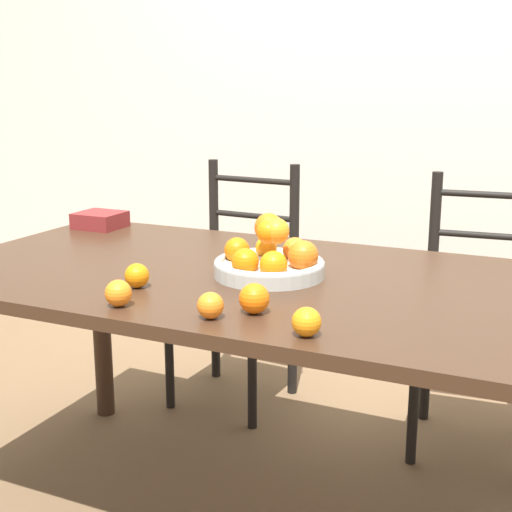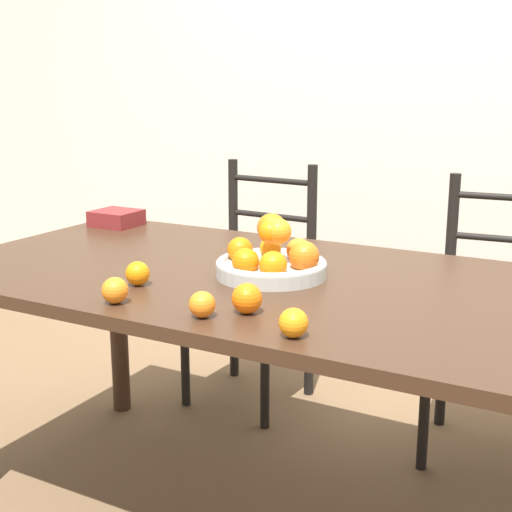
{
  "view_description": "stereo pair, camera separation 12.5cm",
  "coord_description": "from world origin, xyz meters",
  "views": [
    {
      "loc": [
        0.79,
        -1.73,
        1.3
      ],
      "look_at": [
        0.03,
        -0.09,
        0.85
      ],
      "focal_mm": 50.0,
      "sensor_mm": 36.0,
      "label": 1
    },
    {
      "loc": [
        0.9,
        -1.68,
        1.3
      ],
      "look_at": [
        0.03,
        -0.09,
        0.85
      ],
      "focal_mm": 50.0,
      "sensor_mm": 36.0,
      "label": 2
    }
  ],
  "objects": [
    {
      "name": "orange_loose_4",
      "position": [
        0.29,
        -0.4,
        0.81
      ],
      "size": [
        0.06,
        0.06,
        0.06
      ],
      "color": "orange",
      "rests_on": "dining_table"
    },
    {
      "name": "wall_back",
      "position": [
        0.0,
        1.51,
        1.3
      ],
      "size": [
        8.0,
        0.06,
        2.6
      ],
      "color": "silver",
      "rests_on": "ground_plane"
    },
    {
      "name": "orange_loose_2",
      "position": [
        0.13,
        -0.31,
        0.81
      ],
      "size": [
        0.07,
        0.07,
        0.07
      ],
      "color": "orange",
      "rests_on": "dining_table"
    },
    {
      "name": "book_stack",
      "position": [
        -0.8,
        0.35,
        0.8
      ],
      "size": [
        0.16,
        0.15,
        0.06
      ],
      "color": "maroon",
      "rests_on": "dining_table"
    },
    {
      "name": "orange_loose_1",
      "position": [
        -0.19,
        -0.4,
        0.81
      ],
      "size": [
        0.06,
        0.06,
        0.06
      ],
      "color": "orange",
      "rests_on": "dining_table"
    },
    {
      "name": "orange_loose_3",
      "position": [
        -0.24,
        -0.25,
        0.81
      ],
      "size": [
        0.06,
        0.06,
        0.06
      ],
      "color": "orange",
      "rests_on": "dining_table"
    },
    {
      "name": "chair_left",
      "position": [
        -0.45,
        0.77,
        0.46
      ],
      "size": [
        0.44,
        0.42,
        0.98
      ],
      "rotation": [
        0.0,
        0.0,
        -0.06
      ],
      "color": "black",
      "rests_on": "ground_plane"
    },
    {
      "name": "chair_right",
      "position": [
        0.51,
        0.77,
        0.46
      ],
      "size": [
        0.45,
        0.43,
        0.98
      ],
      "rotation": [
        0.0,
        0.0,
        0.09
      ],
      "color": "black",
      "rests_on": "ground_plane"
    },
    {
      "name": "dining_table",
      "position": [
        0.0,
        0.0,
        0.69
      ],
      "size": [
        1.88,
        0.97,
        0.78
      ],
      "color": "#382316",
      "rests_on": "ground_plane"
    },
    {
      "name": "orange_loose_0",
      "position": [
        0.06,
        -0.39,
        0.81
      ],
      "size": [
        0.06,
        0.06,
        0.06
      ],
      "color": "orange",
      "rests_on": "dining_table"
    },
    {
      "name": "fruit_bowl",
      "position": [
        0.03,
        0.0,
        0.82
      ],
      "size": [
        0.31,
        0.31,
        0.17
      ],
      "color": "#B2B7B2",
      "rests_on": "dining_table"
    }
  ]
}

